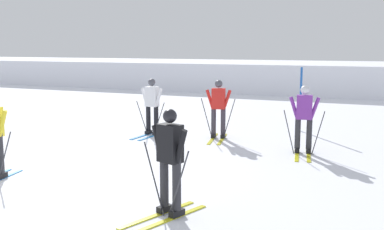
{
  "coord_description": "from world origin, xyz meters",
  "views": [
    {
      "loc": [
        5.69,
        -7.25,
        2.66
      ],
      "look_at": [
        1.06,
        3.42,
        0.9
      ],
      "focal_mm": 42.41,
      "sensor_mm": 36.0,
      "label": 1
    }
  ],
  "objects_px": {
    "skier_black": "(170,159)",
    "trail_marker_pole": "(301,99)",
    "skier_purple": "(304,117)",
    "skier_white": "(152,105)",
    "skier_red": "(218,107)"
  },
  "relations": [
    {
      "from": "skier_red",
      "to": "skier_purple",
      "type": "distance_m",
      "value": 2.76
    },
    {
      "from": "skier_purple",
      "to": "trail_marker_pole",
      "type": "distance_m",
      "value": 3.13
    },
    {
      "from": "skier_black",
      "to": "skier_white",
      "type": "xyz_separation_m",
      "value": [
        -3.44,
        5.76,
        -0.0
      ]
    },
    {
      "from": "skier_white",
      "to": "skier_purple",
      "type": "xyz_separation_m",
      "value": [
        4.63,
        -0.62,
        0.0
      ]
    },
    {
      "from": "skier_purple",
      "to": "skier_white",
      "type": "bearing_deg",
      "value": 172.39
    },
    {
      "from": "skier_black",
      "to": "skier_white",
      "type": "height_order",
      "value": "same"
    },
    {
      "from": "skier_red",
      "to": "skier_purple",
      "type": "height_order",
      "value": "same"
    },
    {
      "from": "skier_red",
      "to": "skier_black",
      "type": "height_order",
      "value": "same"
    },
    {
      "from": "skier_purple",
      "to": "trail_marker_pole",
      "type": "bearing_deg",
      "value": 101.69
    },
    {
      "from": "skier_white",
      "to": "skier_purple",
      "type": "relative_size",
      "value": 1.0
    },
    {
      "from": "skier_black",
      "to": "trail_marker_pole",
      "type": "relative_size",
      "value": 0.85
    },
    {
      "from": "skier_red",
      "to": "trail_marker_pole",
      "type": "bearing_deg",
      "value": 47.41
    },
    {
      "from": "skier_white",
      "to": "trail_marker_pole",
      "type": "distance_m",
      "value": 4.69
    },
    {
      "from": "skier_red",
      "to": "trail_marker_pole",
      "type": "distance_m",
      "value": 2.92
    },
    {
      "from": "skier_black",
      "to": "skier_white",
      "type": "relative_size",
      "value": 1.0
    }
  ]
}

